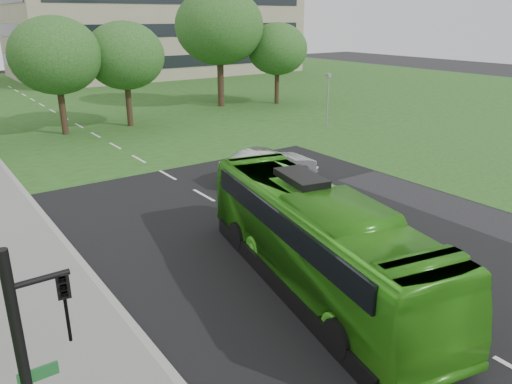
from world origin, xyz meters
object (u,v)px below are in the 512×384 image
tree_park_b (56,56)px  bus (317,239)px  tree_park_d (219,27)px  camera_pole (328,93)px  tree_park_e (277,49)px  tree_park_c (125,56)px  sedan (269,165)px

tree_park_b → bus: size_ratio=0.73×
tree_park_d → camera_pole: (1.90, -12.85, -4.70)m
tree_park_e → tree_park_d: bearing=159.9°
tree_park_c → bus: size_ratio=0.69×
tree_park_c → tree_park_e: tree_park_c is taller
tree_park_e → bus: bearing=-125.5°
tree_park_e → camera_pole: (-3.41, -10.91, -2.60)m
tree_park_c → sedan: (0.64, -17.60, -4.56)m
tree_park_c → camera_pole: 15.83m
tree_park_d → sedan: tree_park_d is taller
tree_park_c → bus: (-4.60, -27.12, -3.81)m
tree_park_c → tree_park_d: 11.54m
tree_park_b → camera_pole: 20.13m
camera_pole → tree_park_c: bearing=155.5°
tree_park_e → sedan: size_ratio=1.49×
sedan → tree_park_d: bearing=-21.4°
tree_park_b → sedan: size_ratio=1.61×
tree_park_e → tree_park_b: bearing=-175.1°
tree_park_b → bus: (0.46, -27.09, -4.04)m
camera_pole → tree_park_e: bearing=84.0°
tree_park_e → sedan: bearing=-128.5°
bus → sedan: bus is taller
tree_park_c → bus: bearing=-99.6°
sedan → camera_pole: (12.00, 8.47, 1.79)m
tree_park_e → camera_pole: tree_park_e is taller
bus → tree_park_b: bearing=102.4°
tree_park_b → tree_park_d: bearing=13.3°
tree_park_c → tree_park_e: 16.15m
tree_park_b → bus: tree_park_b is taller
tree_park_b → tree_park_e: 21.20m
tree_park_e → sedan: 25.15m
tree_park_e → camera_pole: bearing=-107.3°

